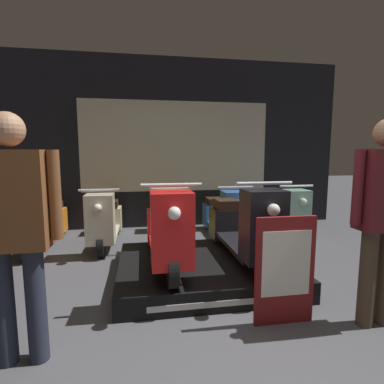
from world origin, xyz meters
name	(u,v)px	position (x,y,z in m)	size (l,w,h in m)	color
ground_plane	(235,342)	(0.00, 0.00, 0.00)	(30.00, 30.00, 0.00)	#4C4C51
shop_wall_back	(176,144)	(0.00, 3.77, 1.60)	(6.49, 0.09, 3.20)	black
display_platform	(204,269)	(0.02, 1.20, 0.11)	(1.91, 1.59, 0.22)	black
scooter_display_left	(167,230)	(-0.42, 1.16, 0.60)	(0.53, 1.72, 0.95)	black
scooter_display_right	(242,227)	(0.45, 1.16, 0.60)	(0.53, 1.72, 0.95)	black
scooter_backrow_0	(40,223)	(-2.20, 2.72, 0.38)	(0.53, 1.72, 0.95)	black
scooter_backrow_1	(106,221)	(-1.24, 2.72, 0.38)	(0.53, 1.72, 0.95)	black
scooter_backrow_2	(167,219)	(-0.28, 2.72, 0.38)	(0.53, 1.72, 0.95)	black
scooter_backrow_3	(224,216)	(0.67, 2.72, 0.38)	(0.53, 1.72, 0.95)	black
scooter_backrow_4	(278,214)	(1.63, 2.72, 0.38)	(0.53, 1.72, 0.95)	black
person_left_browsing	(14,219)	(-1.50, 0.05, 1.00)	(0.60, 0.25, 1.69)	#232838
person_right_browsing	(382,209)	(1.23, 0.05, 0.99)	(0.55, 0.22, 1.70)	#473828
price_sign_board	(285,270)	(0.49, 0.19, 0.47)	(0.52, 0.04, 0.92)	maroon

